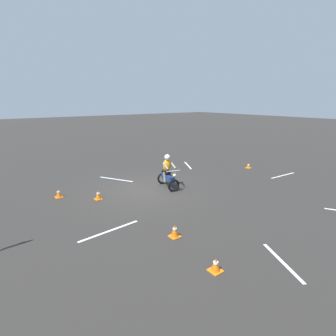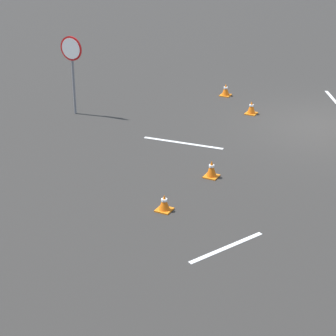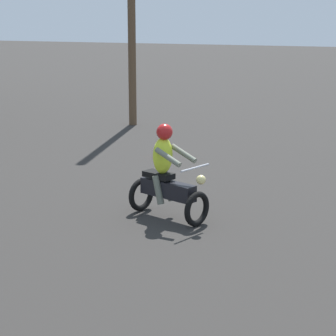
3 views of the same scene
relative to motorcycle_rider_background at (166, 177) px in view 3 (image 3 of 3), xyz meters
The scene contains 2 objects.
motorcycle_rider_background is the anchor object (origin of this frame).
traffic_cone_far_right 4.77m from the motorcycle_rider_background, 21.59° to the left, with size 0.32×0.32×0.45m.
Camera 3 is at (-5.48, 8.30, 3.56)m, focal length 70.00 mm.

